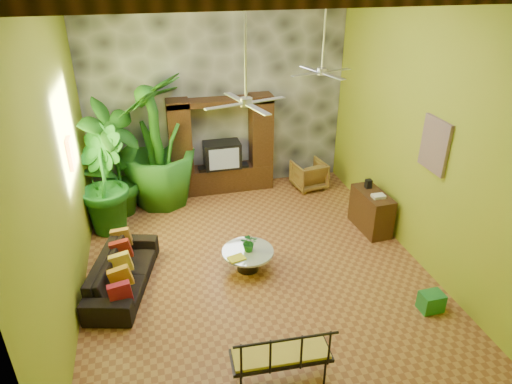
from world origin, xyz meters
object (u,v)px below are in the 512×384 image
object	(u,v)px
sofa	(123,272)
wicker_armchair	(309,175)
ceiling_fan_front	(246,88)
tall_plant_b	(102,181)
tall_plant_a	(115,160)
green_bin	(431,302)
coffee_table	(248,257)
entertainment_center	(222,153)
iron_bench	(283,355)
tall_plant_c	(157,142)
side_console	(371,211)
ceiling_fan_back	(323,60)

from	to	relation	value
sofa	wicker_armchair	size ratio (longest dim) A/B	2.75
ceiling_fan_front	wicker_armchair	xyz separation A→B (m)	(2.26, 3.14, -3.06)
sofa	tall_plant_b	size ratio (longest dim) A/B	0.95
tall_plant_a	green_bin	bearing A→B (deg)	-42.15
tall_plant_a	coffee_table	bearing A→B (deg)	-49.59
entertainment_center	sofa	bearing A→B (deg)	-125.56
tall_plant_a	iron_bench	distance (m)	5.66
entertainment_center	tall_plant_a	distance (m)	2.48
tall_plant_b	tall_plant_c	bearing A→B (deg)	37.05
tall_plant_b	side_console	distance (m)	5.51
coffee_table	tall_plant_b	bearing A→B (deg)	139.97
tall_plant_b	coffee_table	size ratio (longest dim) A/B	2.32
green_bin	tall_plant_a	bearing A→B (deg)	137.85
sofa	wicker_armchair	bearing A→B (deg)	-42.03
tall_plant_c	wicker_armchair	bearing A→B (deg)	-1.90
ceiling_fan_front	coffee_table	size ratio (longest dim) A/B	2.00
ceiling_fan_front	coffee_table	world-z (taller)	ceiling_fan_front
wicker_armchair	side_console	world-z (taller)	side_console
coffee_table	wicker_armchair	bearing A→B (deg)	52.60
tall_plant_b	side_console	bearing A→B (deg)	-14.37
tall_plant_b	coffee_table	distance (m)	3.38
entertainment_center	ceiling_fan_front	distance (m)	4.30
sofa	side_console	size ratio (longest dim) A/B	1.96
coffee_table	green_bin	distance (m)	3.15
tall_plant_c	coffee_table	distance (m)	3.50
ceiling_fan_back	wicker_armchair	world-z (taller)	ceiling_fan_back
iron_bench	side_console	size ratio (longest dim) A/B	1.28
wicker_armchair	sofa	bearing A→B (deg)	24.15
entertainment_center	coffee_table	distance (m)	3.36
iron_bench	side_console	distance (m)	4.44
entertainment_center	ceiling_fan_back	xyz separation A→B (m)	(1.60, -1.94, 2.44)
tall_plant_b	iron_bench	bearing A→B (deg)	-63.18
entertainment_center	ceiling_fan_front	world-z (taller)	ceiling_fan_front
entertainment_center	green_bin	bearing A→B (deg)	-63.88
ceiling_fan_front	ceiling_fan_back	distance (m)	2.41
wicker_armchair	iron_bench	xyz separation A→B (m)	(-2.34, -5.47, 0.21)
tall_plant_c	iron_bench	world-z (taller)	tall_plant_c
side_console	iron_bench	bearing A→B (deg)	-134.33
entertainment_center	side_console	size ratio (longest dim) A/B	2.30
wicker_armchair	tall_plant_a	world-z (taller)	tall_plant_a
coffee_table	tall_plant_a	bearing A→B (deg)	130.41
ceiling_fan_back	green_bin	bearing A→B (deg)	-74.30
tall_plant_b	green_bin	size ratio (longest dim) A/B	5.94
tall_plant_b	tall_plant_a	bearing A→B (deg)	61.46
sofa	wicker_armchair	xyz separation A→B (m)	(4.39, 2.85, 0.04)
entertainment_center	wicker_armchair	xyz separation A→B (m)	(2.06, -0.40, -0.63)
coffee_table	side_console	size ratio (longest dim) A/B	0.89
ceiling_fan_back	coffee_table	size ratio (longest dim) A/B	2.00
wicker_armchair	coffee_table	world-z (taller)	wicker_armchair
ceiling_fan_front	tall_plant_b	bearing A→B (deg)	136.01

